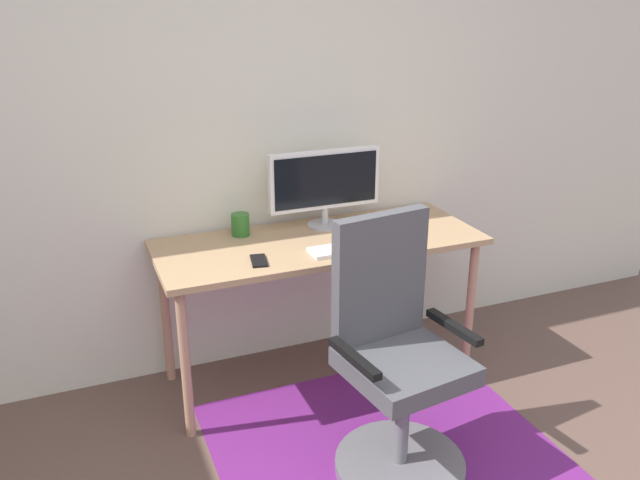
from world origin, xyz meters
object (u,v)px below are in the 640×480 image
coffee_cup (240,225)px  desk (320,254)px  keyboard (354,247)px  monitor (325,183)px  office_chair (396,375)px  computer_mouse (406,236)px  cell_phone (259,261)px

coffee_cup → desk: bearing=-30.8°
keyboard → monitor: bearing=90.8°
desk → office_chair: office_chair is taller
monitor → coffee_cup: monitor is taller
desk → monitor: bearing=60.1°
computer_mouse → coffee_cup: (-0.72, 0.36, 0.04)m
monitor → office_chair: 1.08m
desk → office_chair: (0.03, -0.76, -0.25)m
desk → computer_mouse: (0.39, -0.16, 0.09)m
monitor → coffee_cup: bearing=175.4°
monitor → office_chair: bearing=-94.3°
keyboard → office_chair: size_ratio=0.40×
office_chair → monitor: bearing=77.8°
keyboard → computer_mouse: size_ratio=4.13×
computer_mouse → desk: bearing=157.7°
keyboard → cell_phone: bearing=177.1°
computer_mouse → coffee_cup: coffee_cup is taller
office_chair → computer_mouse: bearing=51.1°
coffee_cup → office_chair: office_chair is taller
coffee_cup → computer_mouse: bearing=-26.4°
keyboard → cell_phone: 0.46m
desk → coffee_cup: 0.42m
desk → keyboard: size_ratio=3.68×
monitor → cell_phone: monitor is taller
desk → office_chair: size_ratio=1.46×
computer_mouse → coffee_cup: bearing=153.6°
keyboard → computer_mouse: bearing=4.5°
keyboard → coffee_cup: (-0.44, 0.38, 0.05)m
cell_phone → office_chair: 0.78m
cell_phone → office_chair: bearing=-46.6°
cell_phone → office_chair: (0.38, -0.60, -0.33)m
office_chair → coffee_cup: bearing=103.0°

